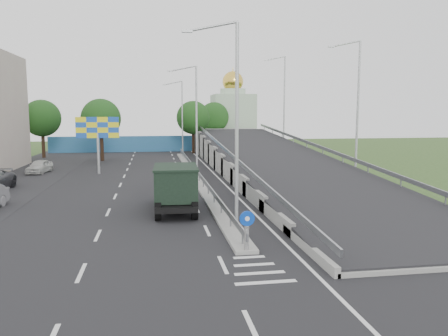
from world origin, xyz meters
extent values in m
plane|color=#2D4C1E|center=(0.00, 0.00, 0.00)|extent=(160.00, 160.00, 0.00)
cube|color=black|center=(-3.00, 20.00, 0.00)|extent=(26.00, 90.00, 0.04)
cube|color=gray|center=(0.00, 24.00, 0.10)|extent=(1.00, 44.00, 0.20)
cube|color=gray|center=(12.30, 24.00, 2.35)|extent=(0.10, 50.00, 0.32)
cube|color=gray|center=(2.80, 24.00, 2.35)|extent=(0.10, 50.00, 0.32)
cube|color=gray|center=(0.00, 24.00, 0.75)|extent=(0.08, 44.00, 0.32)
cylinder|color=gray|center=(0.00, 24.00, 0.50)|extent=(0.09, 0.09, 0.60)
cylinder|color=black|center=(0.00, 2.20, 0.80)|extent=(0.20, 0.20, 1.20)
cylinder|color=#0C3FBF|center=(0.00, 2.12, 1.55)|extent=(0.64, 0.05, 0.64)
cylinder|color=white|center=(0.00, 2.09, 1.55)|extent=(0.20, 0.03, 0.20)
cylinder|color=#B2B5B7|center=(0.30, 6.00, 5.20)|extent=(0.18, 0.18, 10.00)
cylinder|color=#B2B5B7|center=(-0.90, 6.00, 9.95)|extent=(2.57, 0.12, 0.66)
cube|color=#B2B5B7|center=(-2.10, 6.00, 9.70)|extent=(0.50, 0.18, 0.12)
cylinder|color=#B2B5B7|center=(0.30, 26.00, 5.20)|extent=(0.18, 0.18, 10.00)
cylinder|color=#B2B5B7|center=(-0.90, 26.00, 9.95)|extent=(2.57, 0.12, 0.66)
cube|color=#B2B5B7|center=(-2.10, 26.00, 9.70)|extent=(0.50, 0.18, 0.12)
cylinder|color=#B2B5B7|center=(0.30, 46.00, 5.20)|extent=(0.18, 0.18, 10.00)
cylinder|color=#B2B5B7|center=(-0.90, 46.00, 9.95)|extent=(2.57, 0.12, 0.66)
cube|color=#B2B5B7|center=(-2.10, 46.00, 9.70)|extent=(0.50, 0.18, 0.12)
cube|color=#276A91|center=(-4.00, 52.00, 1.20)|extent=(30.00, 0.50, 2.40)
cube|color=#B2CCAD|center=(10.00, 60.00, 4.50)|extent=(7.00, 7.00, 9.00)
cylinder|color=#B2CCAD|center=(10.00, 60.00, 9.50)|extent=(4.40, 4.40, 1.00)
sphere|color=gold|center=(10.00, 60.00, 11.20)|extent=(3.60, 3.60, 3.60)
cone|color=gold|center=(10.00, 60.00, 13.20)|extent=(0.30, 0.30, 1.20)
cylinder|color=#B2B5B7|center=(-9.00, 28.00, 2.00)|extent=(0.24, 0.24, 4.00)
cube|color=yellow|center=(-9.00, 28.00, 4.50)|extent=(4.00, 0.20, 2.00)
cylinder|color=black|center=(-10.00, 40.00, 2.00)|extent=(0.44, 0.44, 4.00)
sphere|color=#103E15|center=(-10.00, 40.00, 5.20)|extent=(4.80, 4.80, 4.80)
cylinder|color=black|center=(2.00, 48.00, 2.00)|extent=(0.44, 0.44, 4.00)
sphere|color=#103E15|center=(2.00, 48.00, 5.20)|extent=(4.80, 4.80, 4.80)
cylinder|color=black|center=(-18.00, 45.00, 2.00)|extent=(0.44, 0.44, 4.00)
sphere|color=#103E15|center=(-18.00, 45.00, 5.20)|extent=(4.80, 4.80, 4.80)
cylinder|color=black|center=(6.00, 55.00, 2.00)|extent=(0.44, 0.44, 4.00)
sphere|color=#103E15|center=(6.00, 55.00, 5.20)|extent=(4.80, 4.80, 4.80)
cylinder|color=black|center=(-3.40, 12.96, 0.55)|extent=(0.39, 1.11, 1.10)
cylinder|color=black|center=(-1.41, 12.88, 0.55)|extent=(0.39, 1.11, 1.10)
cylinder|color=black|center=(-3.44, 12.06, 0.55)|extent=(0.39, 1.11, 1.10)
cylinder|color=black|center=(-1.44, 11.98, 0.55)|extent=(0.39, 1.11, 1.10)
cylinder|color=black|center=(-3.58, 8.57, 0.55)|extent=(0.39, 1.11, 1.10)
cylinder|color=black|center=(-1.58, 8.49, 0.55)|extent=(0.39, 1.11, 1.10)
cube|color=black|center=(-2.49, 10.82, 0.70)|extent=(2.55, 6.29, 0.30)
cube|color=#0D5194|center=(-2.39, 13.17, 1.70)|extent=(2.36, 1.69, 1.70)
cube|color=black|center=(-2.36, 13.94, 2.15)|extent=(1.90, 0.14, 0.70)
cube|color=black|center=(-2.36, 14.02, 0.65)|extent=(2.30, 0.24, 0.50)
cube|color=black|center=(-2.51, 10.22, 1.80)|extent=(2.55, 3.89, 1.80)
cube|color=black|center=(-2.51, 10.22, 2.75)|extent=(2.66, 4.00, 0.12)
imported|color=beige|center=(-14.84, 29.65, 0.67)|extent=(2.08, 4.09, 1.34)
camera|label=1|loc=(-3.78, -15.13, 5.90)|focal=35.00mm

